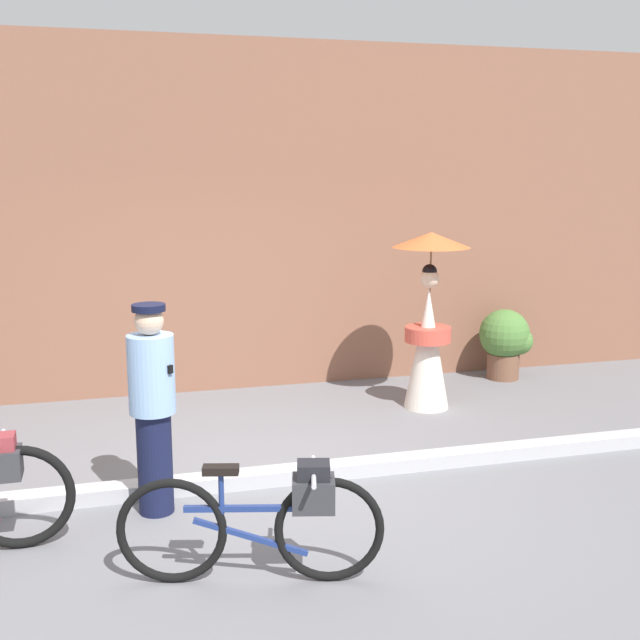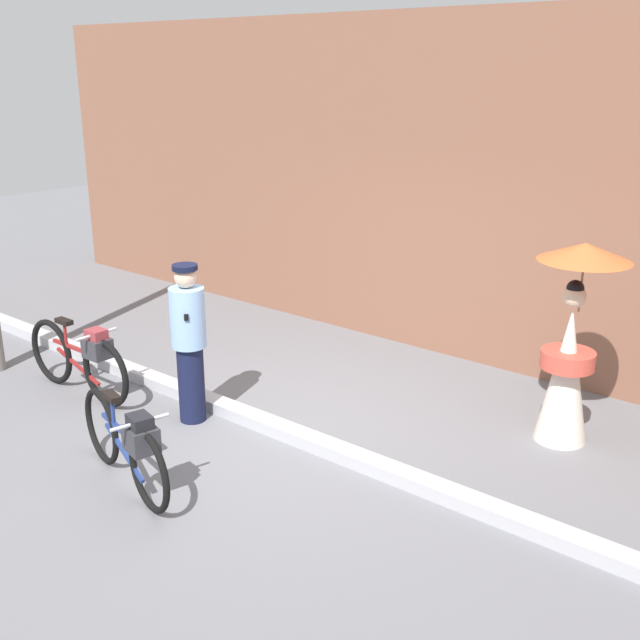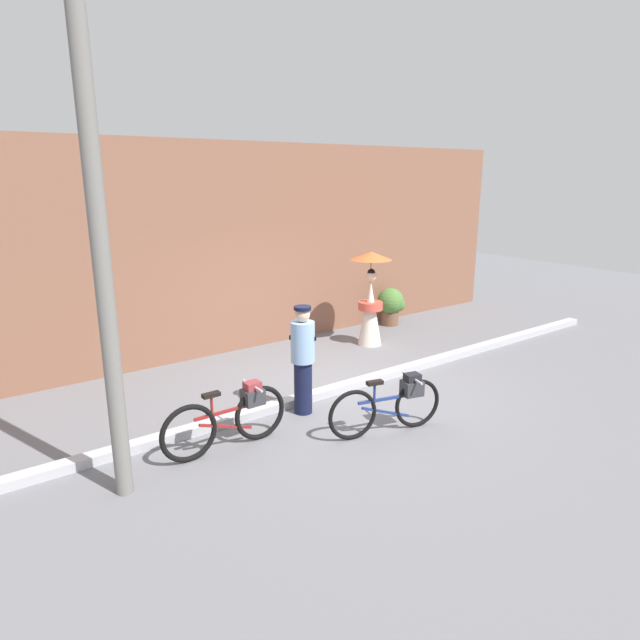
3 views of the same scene
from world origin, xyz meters
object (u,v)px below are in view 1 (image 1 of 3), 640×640
potted_plant_by_door (506,340)px  bicycle_near_officer (264,519)px  person_with_parasol (429,320)px  person_officer (153,404)px

potted_plant_by_door → bicycle_near_officer: bearing=-133.7°
person_with_parasol → potted_plant_by_door: bearing=30.8°
bicycle_near_officer → person_with_parasol: person_with_parasol is taller
bicycle_near_officer → potted_plant_by_door: 5.47m
person_officer → person_with_parasol: size_ratio=0.84×
person_officer → person_with_parasol: (2.99, 1.92, 0.11)m
bicycle_near_officer → person_with_parasol: size_ratio=0.86×
bicycle_near_officer → person_with_parasol: 3.99m
bicycle_near_officer → potted_plant_by_door: (3.78, 3.96, 0.07)m
bicycle_near_officer → person_officer: 1.41m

